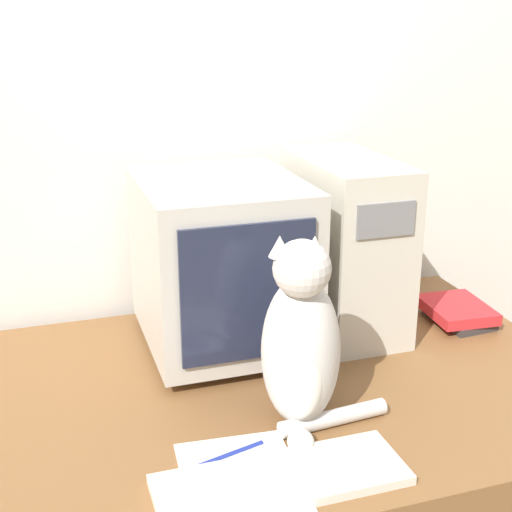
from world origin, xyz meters
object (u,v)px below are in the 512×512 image
object	(u,v)px
cat	(300,346)
book_stack	(457,312)
computer_tower	(345,244)
keyboard	(281,479)
crt_monitor	(221,263)
pen	(229,455)

from	to	relation	value
cat	book_stack	bearing A→B (deg)	47.54
computer_tower	keyboard	world-z (taller)	computer_tower
book_stack	cat	bearing A→B (deg)	-150.47
keyboard	book_stack	distance (m)	0.86
keyboard	cat	world-z (taller)	cat
crt_monitor	book_stack	xyz separation A→B (m)	(0.64, -0.06, -0.19)
computer_tower	keyboard	size ratio (longest dim) A/B	0.99
cat	pen	distance (m)	0.25
computer_tower	keyboard	xyz separation A→B (m)	(-0.39, -0.60, -0.21)
keyboard	pen	world-z (taller)	keyboard
book_stack	pen	xyz separation A→B (m)	(-0.75, -0.40, -0.02)
crt_monitor	book_stack	world-z (taller)	crt_monitor
crt_monitor	cat	world-z (taller)	crt_monitor
computer_tower	pen	bearing A→B (deg)	-132.90
keyboard	book_stack	size ratio (longest dim) A/B	2.23
keyboard	book_stack	world-z (taller)	book_stack
crt_monitor	cat	bearing A→B (deg)	-82.76
computer_tower	cat	world-z (taller)	computer_tower
book_stack	pen	size ratio (longest dim) A/B	1.38
cat	computer_tower	bearing A→B (deg)	73.74
pen	computer_tower	bearing A→B (deg)	47.10
keyboard	cat	bearing A→B (deg)	59.85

